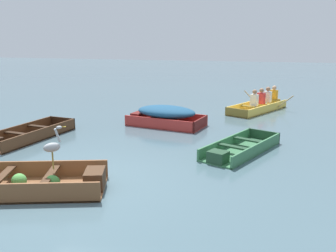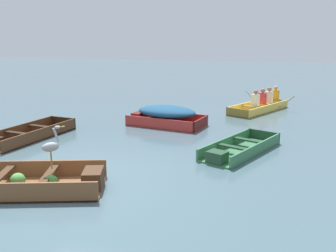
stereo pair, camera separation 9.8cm
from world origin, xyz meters
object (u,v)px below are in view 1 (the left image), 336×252
object	(u,v)px
dinghy_wooden_brown_foreground	(32,183)
skiff_green_near_moored	(239,149)
skiff_red_mid_moored	(165,114)
rowboat_yellow_with_crew	(261,105)
heron_on_dinghy	(53,146)
skiff_dark_varnish_far_moored	(26,136)

from	to	relation	value
dinghy_wooden_brown_foreground	skiff_green_near_moored	size ratio (longest dim) A/B	1.12
skiff_green_near_moored	skiff_red_mid_moored	xyz separation A→B (m)	(-2.63, 2.44, 0.28)
skiff_green_near_moored	rowboat_yellow_with_crew	world-z (taller)	rowboat_yellow_with_crew
dinghy_wooden_brown_foreground	rowboat_yellow_with_crew	xyz separation A→B (m)	(3.96, 9.45, 0.09)
skiff_green_near_moored	skiff_red_mid_moored	size ratio (longest dim) A/B	1.08
skiff_red_mid_moored	heron_on_dinghy	world-z (taller)	heron_on_dinghy
skiff_dark_varnish_far_moored	heron_on_dinghy	xyz separation A→B (m)	(2.71, -2.89, 0.73)
skiff_green_near_moored	rowboat_yellow_with_crew	xyz separation A→B (m)	(0.33, 6.00, 0.13)
skiff_green_near_moored	rowboat_yellow_with_crew	size ratio (longest dim) A/B	0.88
skiff_red_mid_moored	heron_on_dinghy	size ratio (longest dim) A/B	3.15
skiff_red_mid_moored	skiff_dark_varnish_far_moored	size ratio (longest dim) A/B	0.86
rowboat_yellow_with_crew	heron_on_dinghy	size ratio (longest dim) A/B	3.85
heron_on_dinghy	skiff_dark_varnish_far_moored	bearing A→B (deg)	133.21
skiff_green_near_moored	heron_on_dinghy	distance (m)	4.65
skiff_green_near_moored	skiff_dark_varnish_far_moored	world-z (taller)	skiff_dark_varnish_far_moored
skiff_red_mid_moored	rowboat_yellow_with_crew	world-z (taller)	rowboat_yellow_with_crew
skiff_green_near_moored	heron_on_dinghy	xyz separation A→B (m)	(-3.26, -3.23, 0.75)
skiff_red_mid_moored	skiff_green_near_moored	bearing A→B (deg)	-42.84
rowboat_yellow_with_crew	heron_on_dinghy	bearing A→B (deg)	-111.30
rowboat_yellow_with_crew	heron_on_dinghy	distance (m)	9.92
heron_on_dinghy	skiff_green_near_moored	bearing A→B (deg)	44.65
skiff_green_near_moored	skiff_red_mid_moored	bearing A→B (deg)	137.16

